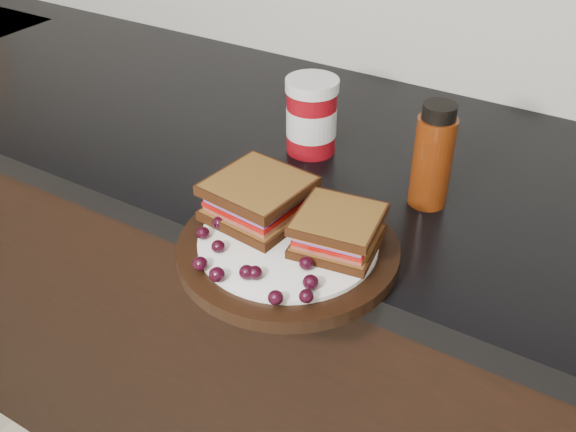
% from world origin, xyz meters
% --- Properties ---
extents(base_cabinets, '(3.96, 0.58, 0.86)m').
position_xyz_m(base_cabinets, '(0.00, 1.70, 0.43)').
color(base_cabinets, black).
rests_on(base_cabinets, ground_plane).
extents(countertop, '(3.98, 0.60, 0.04)m').
position_xyz_m(countertop, '(0.00, 1.70, 0.88)').
color(countertop, black).
rests_on(countertop, base_cabinets).
extents(plate, '(0.28, 0.28, 0.02)m').
position_xyz_m(plate, '(0.17, 1.42, 0.91)').
color(plate, black).
rests_on(plate, countertop).
extents(sandwich_left, '(0.13, 0.13, 0.05)m').
position_xyz_m(sandwich_left, '(0.11, 1.44, 0.95)').
color(sandwich_left, brown).
rests_on(sandwich_left, plate).
extents(sandwich_right, '(0.11, 0.11, 0.05)m').
position_xyz_m(sandwich_right, '(0.23, 1.44, 0.95)').
color(sandwich_right, brown).
rests_on(sandwich_right, plate).
extents(grape_0, '(0.02, 0.02, 0.02)m').
position_xyz_m(grape_0, '(0.08, 1.37, 0.93)').
color(grape_0, black).
rests_on(grape_0, plate).
extents(grape_1, '(0.02, 0.02, 0.02)m').
position_xyz_m(grape_1, '(0.11, 1.35, 0.93)').
color(grape_1, black).
rests_on(grape_1, plate).
extents(grape_2, '(0.02, 0.02, 0.02)m').
position_xyz_m(grape_2, '(0.12, 1.32, 0.93)').
color(grape_2, black).
rests_on(grape_2, plate).
extents(grape_3, '(0.02, 0.02, 0.02)m').
position_xyz_m(grape_3, '(0.14, 1.31, 0.93)').
color(grape_3, black).
rests_on(grape_3, plate).
extents(grape_4, '(0.02, 0.02, 0.02)m').
position_xyz_m(grape_4, '(0.17, 1.33, 0.93)').
color(grape_4, black).
rests_on(grape_4, plate).
extents(grape_5, '(0.02, 0.02, 0.02)m').
position_xyz_m(grape_5, '(0.18, 1.34, 0.93)').
color(grape_5, black).
rests_on(grape_5, plate).
extents(grape_6, '(0.02, 0.02, 0.02)m').
position_xyz_m(grape_6, '(0.22, 1.31, 0.93)').
color(grape_6, black).
rests_on(grape_6, plate).
extents(grape_7, '(0.02, 0.02, 0.02)m').
position_xyz_m(grape_7, '(0.25, 1.33, 0.93)').
color(grape_7, black).
rests_on(grape_7, plate).
extents(grape_8, '(0.02, 0.02, 0.02)m').
position_xyz_m(grape_8, '(0.24, 1.35, 0.93)').
color(grape_8, black).
rests_on(grape_8, plate).
extents(grape_9, '(0.02, 0.02, 0.02)m').
position_xyz_m(grape_9, '(0.22, 1.38, 0.93)').
color(grape_9, black).
rests_on(grape_9, plate).
extents(grape_10, '(0.02, 0.02, 0.02)m').
position_xyz_m(grape_10, '(0.26, 1.41, 0.93)').
color(grape_10, black).
rests_on(grape_10, plate).
extents(grape_11, '(0.02, 0.02, 0.02)m').
position_xyz_m(grape_11, '(0.25, 1.42, 0.93)').
color(grape_11, black).
rests_on(grape_11, plate).
extents(grape_12, '(0.02, 0.02, 0.02)m').
position_xyz_m(grape_12, '(0.25, 1.45, 0.93)').
color(grape_12, black).
rests_on(grape_12, plate).
extents(grape_13, '(0.02, 0.02, 0.02)m').
position_xyz_m(grape_13, '(0.12, 1.49, 0.93)').
color(grape_13, black).
rests_on(grape_13, plate).
extents(grape_14, '(0.02, 0.02, 0.02)m').
position_xyz_m(grape_14, '(0.11, 1.46, 0.93)').
color(grape_14, black).
rests_on(grape_14, plate).
extents(grape_15, '(0.02, 0.02, 0.02)m').
position_xyz_m(grape_15, '(0.12, 1.43, 0.93)').
color(grape_15, black).
rests_on(grape_15, plate).
extents(grape_16, '(0.02, 0.02, 0.02)m').
position_xyz_m(grape_16, '(0.09, 1.39, 0.93)').
color(grape_16, black).
rests_on(grape_16, plate).
extents(grape_17, '(0.02, 0.02, 0.02)m').
position_xyz_m(grape_17, '(0.12, 1.46, 0.93)').
color(grape_17, black).
rests_on(grape_17, plate).
extents(grape_18, '(0.02, 0.02, 0.02)m').
position_xyz_m(grape_18, '(0.10, 1.44, 0.93)').
color(grape_18, black).
rests_on(grape_18, plate).
extents(grape_19, '(0.02, 0.02, 0.02)m').
position_xyz_m(grape_19, '(0.10, 1.43, 0.93)').
color(grape_19, black).
rests_on(grape_19, plate).
extents(condiment_jar, '(0.10, 0.10, 0.12)m').
position_xyz_m(condiment_jar, '(0.07, 1.67, 0.96)').
color(condiment_jar, maroon).
rests_on(condiment_jar, countertop).
extents(oil_bottle, '(0.07, 0.07, 0.15)m').
position_xyz_m(oil_bottle, '(0.28, 1.62, 0.98)').
color(oil_bottle, '#552008').
rests_on(oil_bottle, countertop).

